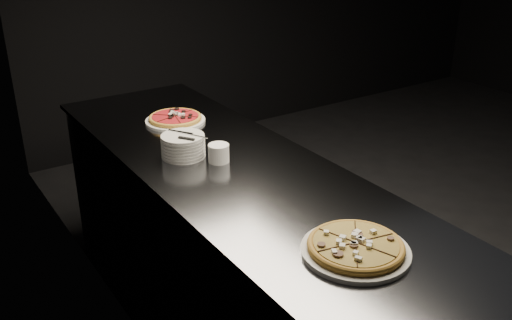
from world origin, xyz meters
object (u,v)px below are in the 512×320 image
counter (236,260)px  cutlery (186,135)px  pizza_tomato (175,119)px  ramekin (219,153)px  pizza_mushroom (356,248)px  plate_stack (183,146)px

counter → cutlery: (-0.12, 0.20, 0.56)m
pizza_tomato → ramekin: bearing=-96.5°
counter → cutlery: bearing=120.5°
counter → pizza_tomato: (0.03, 0.62, 0.48)m
ramekin → pizza_mushroom: bearing=-89.9°
cutlery → ramekin: cutlery is taller
ramekin → counter: bearing=-71.3°
plate_stack → ramekin: size_ratio=2.10×
pizza_tomato → ramekin: (-0.06, -0.54, 0.02)m
plate_stack → pizza_mushroom: bearing=-84.1°
ramekin → plate_stack: bearing=126.3°
counter → plate_stack: (-0.13, 0.22, 0.51)m
cutlery → ramekin: bearing=-86.4°
counter → cutlery: 0.61m
plate_stack → ramekin: bearing=-53.7°
pizza_mushroom → cutlery: 0.97m
pizza_mushroom → ramekin: 0.84m
plate_stack → cutlery: (0.01, -0.01, 0.05)m
plate_stack → ramekin: plate_stack is taller
plate_stack → pizza_tomato: bearing=68.4°
counter → pizza_mushroom: size_ratio=6.84×
pizza_tomato → cutlery: bearing=-110.0°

